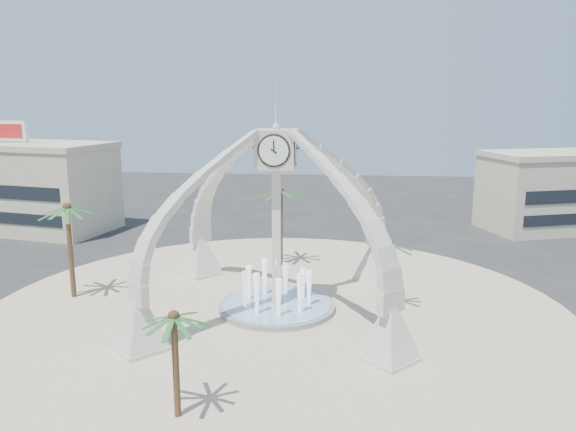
# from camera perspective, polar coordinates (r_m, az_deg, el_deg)

# --- Properties ---
(ground) EXTENTS (140.00, 140.00, 0.00)m
(ground) POSITION_cam_1_polar(r_m,az_deg,el_deg) (39.16, -1.13, -9.50)
(ground) COLOR #282828
(ground) RESTS_ON ground
(plaza) EXTENTS (40.00, 40.00, 0.06)m
(plaza) POSITION_cam_1_polar(r_m,az_deg,el_deg) (39.14, -1.13, -9.46)
(plaza) COLOR beige
(plaza) RESTS_ON ground
(clock_tower) EXTENTS (17.94, 17.94, 16.30)m
(clock_tower) POSITION_cam_1_polar(r_m,az_deg,el_deg) (37.28, -1.17, -0.17)
(clock_tower) COLOR beige
(clock_tower) RESTS_ON ground
(fountain) EXTENTS (8.00, 8.00, 3.62)m
(fountain) POSITION_cam_1_polar(r_m,az_deg,el_deg) (39.05, -1.13, -9.10)
(fountain) COLOR gray
(fountain) RESTS_ON ground
(building_nw) EXTENTS (23.75, 13.73, 11.90)m
(building_nw) POSITION_cam_1_polar(r_m,az_deg,el_deg) (69.26, -26.13, 2.83)
(building_nw) COLOR beige
(building_nw) RESTS_ON ground
(building_ne) EXTENTS (21.87, 14.17, 8.60)m
(building_ne) POSITION_cam_1_polar(r_m,az_deg,el_deg) (69.86, 27.13, 2.37)
(building_ne) COLOR beige
(building_ne) RESTS_ON ground
(palm_east) EXTENTS (3.53, 3.53, 5.27)m
(palm_east) POSITION_cam_1_polar(r_m,az_deg,el_deg) (38.48, 10.30, -2.89)
(palm_east) COLOR brown
(palm_east) RESTS_ON ground
(palm_west) EXTENTS (4.71, 4.71, 7.46)m
(palm_west) POSITION_cam_1_polar(r_m,az_deg,el_deg) (42.62, -21.54, 0.70)
(palm_west) COLOR brown
(palm_west) RESTS_ON ground
(palm_north) EXTENTS (4.88, 4.88, 7.38)m
(palm_north) POSITION_cam_1_polar(r_m,az_deg,el_deg) (47.64, -0.77, 2.49)
(palm_north) COLOR brown
(palm_north) RESTS_ON ground
(palm_south) EXTENTS (3.81, 3.81, 5.51)m
(palm_south) POSITION_cam_1_polar(r_m,az_deg,el_deg) (25.55, -11.54, -10.08)
(palm_south) COLOR brown
(palm_south) RESTS_ON ground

